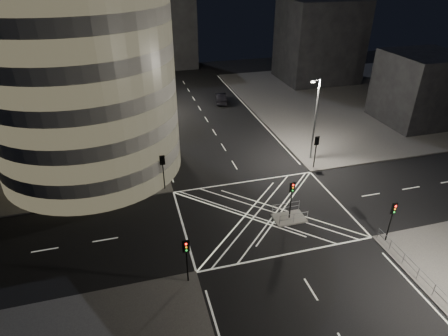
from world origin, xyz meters
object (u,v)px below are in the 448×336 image
object	(u,v)px
traffic_signal_fr	(316,146)
street_lamp_left_near	(149,124)
traffic_signal_fl	(163,166)
central_island	(289,218)
traffic_signal_island	(292,193)
traffic_signal_nr	(392,215)
traffic_signal_nl	(186,253)
street_lamp_left_far	(138,80)
sedan	(221,98)
street_lamp_right_far	(315,117)

from	to	relation	value
traffic_signal_fr	street_lamp_left_near	bearing A→B (deg)	164.08
traffic_signal_fl	central_island	bearing A→B (deg)	-37.54
traffic_signal_island	street_lamp_left_near	xyz separation A→B (m)	(-11.44, 13.50, 2.63)
traffic_signal_nr	traffic_signal_nl	bearing A→B (deg)	180.00
traffic_signal_fl	traffic_signal_nr	xyz separation A→B (m)	(17.60, -13.60, 0.00)
central_island	street_lamp_left_far	size ratio (longest dim) A/B	0.30
traffic_signal_fr	traffic_signal_nr	world-z (taller)	same
central_island	sedan	size ratio (longest dim) A/B	0.61
traffic_signal_fl	street_lamp_left_near	bearing A→B (deg)	96.97
traffic_signal_island	street_lamp_left_far	size ratio (longest dim) A/B	0.40
traffic_signal_nr	traffic_signal_fr	bearing A→B (deg)	90.00
central_island	traffic_signal_nl	bearing A→B (deg)	-153.86
central_island	street_lamp_left_near	world-z (taller)	street_lamp_left_near
central_island	street_lamp_right_far	size ratio (longest dim) A/B	0.30
traffic_signal_fl	street_lamp_left_near	world-z (taller)	street_lamp_left_near
sedan	traffic_signal_nl	bearing A→B (deg)	83.28
traffic_signal_island	street_lamp_right_far	bearing A→B (deg)	54.70
street_lamp_left_near	street_lamp_left_far	distance (m)	18.00
central_island	street_lamp_right_far	bearing A→B (deg)	54.70
street_lamp_left_far	street_lamp_right_far	xyz separation A→B (m)	(18.87, -21.00, 0.00)
traffic_signal_island	central_island	bearing A→B (deg)	0.00
traffic_signal_fl	street_lamp_left_far	world-z (taller)	street_lamp_left_far
traffic_signal_nl	street_lamp_right_far	world-z (taller)	street_lamp_right_far
traffic_signal_island	street_lamp_left_far	distance (m)	33.61
central_island	traffic_signal_fl	size ratio (longest dim) A/B	0.75
traffic_signal_fr	sedan	distance (m)	25.47
traffic_signal_nr	street_lamp_left_far	bearing A→B (deg)	116.36
traffic_signal_island	traffic_signal_nr	bearing A→B (deg)	-37.93
central_island	traffic_signal_fl	bearing A→B (deg)	142.46
traffic_signal_nl	traffic_signal_island	xyz separation A→B (m)	(10.80, 5.30, 0.00)
traffic_signal_island	street_lamp_right_far	distance (m)	13.13
central_island	traffic_signal_nl	xyz separation A→B (m)	(-10.80, -5.30, 2.84)
central_island	sedan	distance (m)	33.33
traffic_signal_nr	street_lamp_left_far	size ratio (longest dim) A/B	0.40
traffic_signal_fl	street_lamp_right_far	bearing A→B (deg)	6.88
traffic_signal_fr	traffic_signal_island	size ratio (longest dim) A/B	1.00
street_lamp_right_far	sedan	xyz separation A→B (m)	(-5.31, 22.75, -4.72)
traffic_signal_nr	street_lamp_right_far	size ratio (longest dim) A/B	0.40
traffic_signal_nl	street_lamp_left_near	xyz separation A→B (m)	(-0.64, 18.80, 2.63)
traffic_signal_nr	street_lamp_right_far	bearing A→B (deg)	87.70
central_island	traffic_signal_nl	distance (m)	12.36
traffic_signal_nr	sedan	world-z (taller)	traffic_signal_nr
traffic_signal_fl	sedan	size ratio (longest dim) A/B	0.81
traffic_signal_nl	street_lamp_left_far	world-z (taller)	street_lamp_left_far
central_island	traffic_signal_nr	distance (m)	9.08
street_lamp_left_near	street_lamp_right_far	distance (m)	19.11
traffic_signal_nl	traffic_signal_fl	bearing A→B (deg)	90.00
traffic_signal_fl	street_lamp_left_far	size ratio (longest dim) A/B	0.40
central_island	traffic_signal_nr	bearing A→B (deg)	-37.93
street_lamp_left_near	sedan	bearing A→B (deg)	55.53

